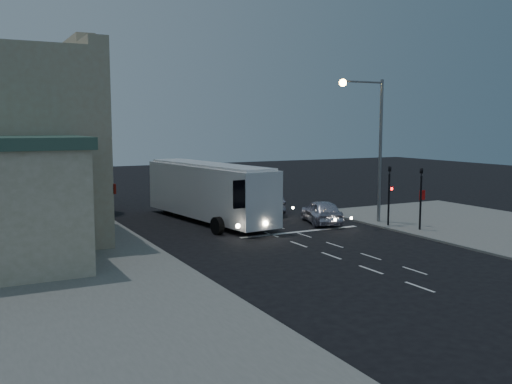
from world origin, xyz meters
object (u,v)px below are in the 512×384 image
car_sedan_a (268,202)px  streetlight (373,134)px  regulatory_sign (422,202)px  traffic_signal_main (389,188)px  car_sedan_b (240,193)px  traffic_signal_side (421,191)px  car_suv (321,212)px  street_tree (80,151)px  tour_bus (209,190)px

car_sedan_a → streetlight: bearing=134.9°
regulatory_sign → traffic_signal_main: bearing=149.2°
car_sedan_b → traffic_signal_side: size_ratio=1.40×
car_suv → car_sedan_b: bearing=-71.1°
traffic_signal_main → traffic_signal_side: (0.70, -1.98, 0.00)m
car_sedan_b → traffic_signal_main: 14.55m
traffic_signal_main → street_tree: bearing=138.0°
car_sedan_a → traffic_signal_main: bearing=132.3°
car_sedan_a → street_tree: 13.75m
car_sedan_b → car_suv: bearing=108.4°
traffic_signal_side → street_tree: bearing=135.5°
traffic_signal_main → regulatory_sign: bearing=-30.8°
regulatory_sign → street_tree: size_ratio=0.35×
car_sedan_b → streetlight: 13.91m
traffic_signal_side → streetlight: (-0.96, 3.40, 3.31)m
street_tree → car_sedan_a: bearing=-25.6°
car_sedan_b → street_tree: (-12.45, 0.18, 3.66)m
streetlight → car_sedan_a: bearing=116.9°
car_sedan_a → traffic_signal_main: size_ratio=1.15×
tour_bus → traffic_signal_main: 11.47m
tour_bus → street_tree: street_tree is taller
tour_bus → regulatory_sign: (10.77, -8.03, -0.47)m
tour_bus → regulatory_sign: bearing=-44.4°
car_sedan_a → regulatory_sign: (5.57, -9.55, 0.82)m
car_suv → street_tree: street_tree is taller
car_suv → tour_bus: bearing=-16.3°
car_sedan_a → street_tree: (-11.94, 5.71, 3.72)m
traffic_signal_main → streetlight: streetlight is taller
car_sedan_b → street_tree: size_ratio=0.93×
car_suv → traffic_signal_main: traffic_signal_main is taller
car_sedan_b → streetlight: streetlight is taller
regulatory_sign → streetlight: streetlight is taller
traffic_signal_side → streetlight: 4.84m
tour_bus → car_suv: bearing=-40.7°
car_sedan_a → streetlight: streetlight is taller
regulatory_sign → street_tree: 23.40m
traffic_signal_side → regulatory_sign: 1.61m
traffic_signal_side → regulatory_sign: size_ratio=1.86×
traffic_signal_main → car_sedan_b: bearing=103.4°
traffic_signal_side → street_tree: street_tree is taller
car_suv → car_sedan_b: (-0.42, 11.05, 0.07)m
traffic_signal_main → street_tree: size_ratio=0.66×
car_suv → streetlight: size_ratio=0.50×
car_sedan_a → car_sedan_b: (0.51, 5.54, 0.06)m
tour_bus → car_suv: 7.43m
car_suv → street_tree: bearing=-24.4°
traffic_signal_main → tour_bus: bearing=142.3°
regulatory_sign → streetlight: bearing=128.7°
tour_bus → car_suv: (6.13, -3.99, -1.30)m
streetlight → street_tree: streetlight is taller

